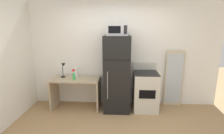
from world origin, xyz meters
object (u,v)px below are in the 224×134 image
(refrigerator, at_px, (117,74))
(microwave, at_px, (117,30))
(oven_range, at_px, (145,91))
(leaning_mirror, at_px, (174,79))
(desk_lamp, at_px, (63,68))
(paper_towel_roll, at_px, (76,72))
(desk, at_px, (76,87))
(spray_bottle, at_px, (74,76))

(refrigerator, height_order, microwave, microwave)
(oven_range, relative_size, leaning_mirror, 0.79)
(desk_lamp, bearing_deg, paper_towel_roll, 16.24)
(paper_towel_roll, distance_m, refrigerator, 1.03)
(leaning_mirror, bearing_deg, desk, -174.15)
(desk_lamp, relative_size, refrigerator, 0.20)
(refrigerator, bearing_deg, oven_range, 2.06)
(microwave, height_order, oven_range, microwave)
(spray_bottle, relative_size, microwave, 0.54)
(desk, height_order, oven_range, oven_range)
(desk_lamp, distance_m, leaning_mirror, 2.73)
(paper_towel_roll, height_order, microwave, microwave)
(leaning_mirror, bearing_deg, microwave, -167.98)
(spray_bottle, relative_size, refrigerator, 0.14)
(leaning_mirror, bearing_deg, desk_lamp, -175.94)
(spray_bottle, distance_m, leaning_mirror, 2.44)
(spray_bottle, distance_m, oven_range, 1.73)
(refrigerator, bearing_deg, desk_lamp, 176.16)
(microwave, bearing_deg, leaning_mirror, 12.02)
(desk_lamp, xyz_separation_m, microwave, (1.30, -0.11, 0.91))
(desk_lamp, bearing_deg, microwave, -4.77)
(paper_towel_roll, relative_size, oven_range, 0.22)
(paper_towel_roll, distance_m, spray_bottle, 0.26)
(desk_lamp, relative_size, oven_range, 0.32)
(desk, xyz_separation_m, oven_range, (1.68, -0.01, -0.06))
(microwave, bearing_deg, paper_towel_roll, 169.23)
(desk, height_order, paper_towel_roll, paper_towel_roll)
(paper_towel_roll, height_order, oven_range, oven_range)
(paper_towel_roll, height_order, spray_bottle, spray_bottle)
(oven_range, bearing_deg, microwave, -176.18)
(microwave, bearing_deg, spray_bottle, -176.35)
(microwave, relative_size, leaning_mirror, 0.33)
(refrigerator, distance_m, leaning_mirror, 1.45)
(spray_bottle, height_order, oven_range, oven_range)
(desk_lamp, distance_m, refrigerator, 1.31)
(paper_towel_roll, height_order, refrigerator, refrigerator)
(paper_towel_roll, xyz_separation_m, leaning_mirror, (2.42, 0.11, -0.17))
(desk, xyz_separation_m, spray_bottle, (-0.00, -0.12, 0.33))
(desk_lamp, height_order, microwave, microwave)
(paper_towel_roll, relative_size, microwave, 0.52)
(oven_range, bearing_deg, paper_towel_roll, 175.07)
(refrigerator, height_order, leaning_mirror, refrigerator)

